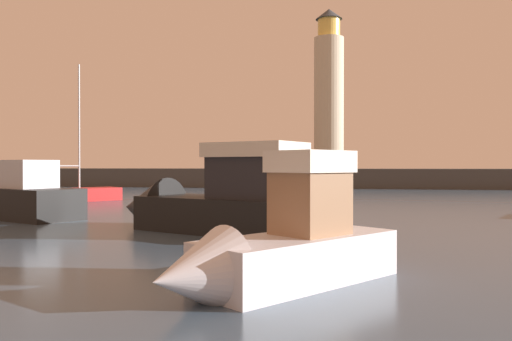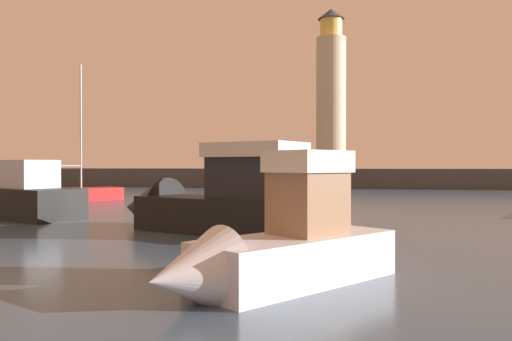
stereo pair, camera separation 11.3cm
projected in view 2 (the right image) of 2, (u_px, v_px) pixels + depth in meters
ground_plane at (323, 209)px, 28.76m from camera, size 220.00×220.00×0.00m
breakwater at (335, 178)px, 56.68m from camera, size 94.68×6.57×2.04m
lighthouse at (331, 93)px, 56.66m from camera, size 3.23×3.23×17.50m
motorboat_1 at (210, 203)px, 19.04m from camera, size 9.35×5.98×3.75m
motorboat_2 at (7, 197)px, 24.43m from camera, size 8.56×5.64×3.08m
motorboat_3 at (273, 248)px, 10.16m from camera, size 4.83×5.54×2.99m
sailboat_moored at (71, 194)px, 34.52m from camera, size 5.72×6.41×9.21m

